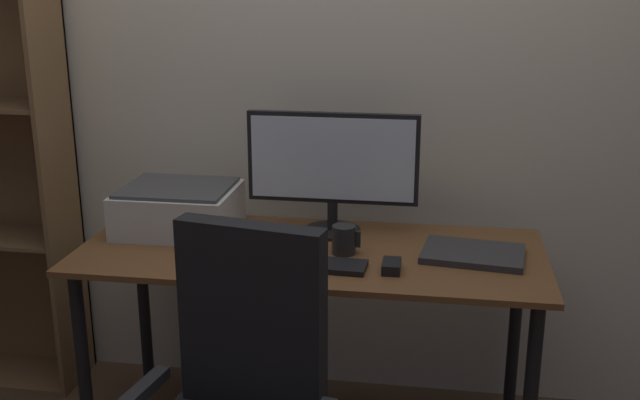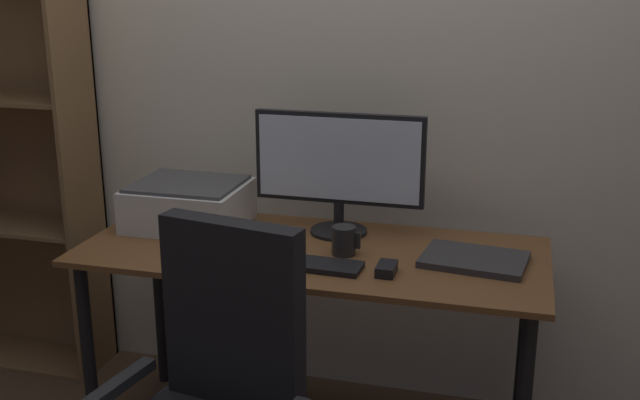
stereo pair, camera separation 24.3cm
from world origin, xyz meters
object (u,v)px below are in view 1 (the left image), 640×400
(desk, at_px, (310,275))
(mouse, at_px, (391,266))
(coffee_mug, at_px, (344,240))
(laptop, at_px, (473,254))
(printer, at_px, (179,208))
(keyboard, at_px, (320,265))
(monitor, at_px, (333,164))

(desk, height_order, mouse, mouse)
(coffee_mug, distance_m, laptop, 0.42)
(desk, bearing_deg, coffee_mug, -10.82)
(desk, xyz_separation_m, coffee_mug, (0.12, -0.02, 0.14))
(desk, relative_size, coffee_mug, 16.16)
(mouse, distance_m, coffee_mug, 0.21)
(mouse, bearing_deg, printer, 160.71)
(mouse, height_order, laptop, mouse)
(keyboard, bearing_deg, desk, 112.73)
(monitor, height_order, keyboard, monitor)
(desk, height_order, printer, printer)
(mouse, bearing_deg, keyboard, -178.36)
(keyboard, relative_size, mouse, 3.02)
(monitor, bearing_deg, printer, -173.90)
(coffee_mug, bearing_deg, monitor, 108.41)
(monitor, height_order, printer, monitor)
(monitor, distance_m, keyboard, 0.41)
(desk, height_order, keyboard, keyboard)
(coffee_mug, bearing_deg, printer, 166.64)
(keyboard, bearing_deg, printer, 155.91)
(mouse, bearing_deg, coffee_mug, 141.88)
(desk, bearing_deg, printer, 166.06)
(mouse, distance_m, printer, 0.82)
(keyboard, xyz_separation_m, coffee_mug, (0.06, 0.13, 0.04))
(desk, relative_size, monitor, 2.60)
(desk, relative_size, laptop, 4.81)
(monitor, distance_m, mouse, 0.47)
(monitor, height_order, coffee_mug, monitor)
(coffee_mug, relative_size, printer, 0.24)
(monitor, xyz_separation_m, mouse, (0.23, -0.33, -0.23))
(monitor, bearing_deg, laptop, -19.29)
(coffee_mug, height_order, printer, printer)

